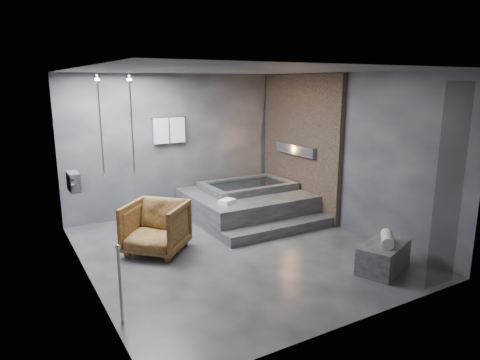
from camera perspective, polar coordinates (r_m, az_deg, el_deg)
room at (r=6.90m, az=1.36°, el=5.42°), size 5.00×5.04×2.82m
tub_deck at (r=8.55m, az=0.84°, el=-3.26°), size 2.20×2.00×0.50m
tub_step at (r=7.66m, az=5.40°, el=-6.52°), size 2.20×0.36×0.18m
concrete_bench at (r=6.53m, az=18.58°, el=-9.64°), size 1.00×0.78×0.40m
driftwood_chair at (r=6.87m, az=-11.16°, el=-6.22°), size 1.25×1.25×0.81m
rolled_towel at (r=6.41m, az=19.04°, el=-7.42°), size 0.44×0.44×0.16m
deck_towel at (r=7.70m, az=-1.75°, el=-2.87°), size 0.34×0.30×0.07m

